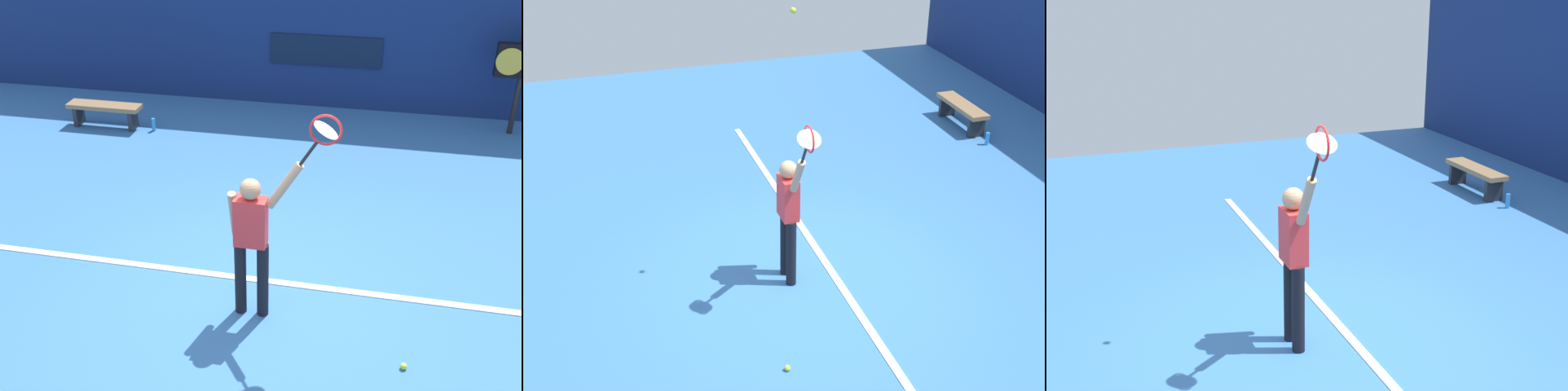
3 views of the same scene
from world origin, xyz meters
The scene contains 9 objects.
ground_plane centered at (0.00, 0.00, 0.00)m, with size 18.00×18.00×0.00m, color #3870B2.
back_wall centered at (0.00, 6.47, 1.70)m, with size 18.00×0.20×3.40m, color navy.
sponsor_banner_center centered at (0.00, 6.35, 1.16)m, with size 2.20×0.03×0.60m, color #0C1933.
court_baseline centered at (0.00, 0.31, 0.01)m, with size 10.00×0.10×0.01m, color white.
tennis_player centered at (0.00, -0.28, 1.01)m, with size 0.78×0.31×1.93m.
tennis_racket centered at (0.71, -0.28, 2.26)m, with size 0.46×0.27×0.61m.
court_bench centered at (-3.90, 4.47, 0.34)m, with size 1.40×0.36×0.45m.
water_bottle centered at (-2.95, 4.47, 0.12)m, with size 0.07×0.07×0.24m, color #338CD8.
spare_ball centered at (1.69, -0.83, 0.03)m, with size 0.07×0.07×0.07m, color #CCE033.
Camera 1 is at (1.23, -5.62, 4.54)m, focal length 42.53 mm.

